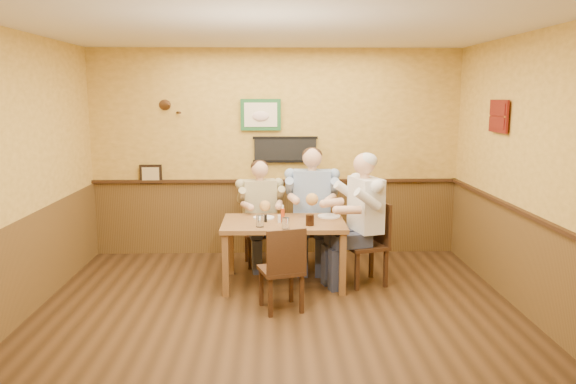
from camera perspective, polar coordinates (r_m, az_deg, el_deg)
name	(u,v)px	position (r m, az deg, el deg)	size (l,w,h in m)	color
room	(291,148)	(5.33, 0.31, 4.51)	(5.02, 5.03, 2.81)	#301E0E
dining_table	(284,229)	(6.47, -0.46, -3.79)	(1.40, 0.90, 0.75)	brown
chair_back_left	(260,232)	(7.27, -2.86, -4.12)	(0.40, 0.40, 0.86)	#3C2413
chair_back_right	(312,230)	(7.18, 2.43, -3.86)	(0.45, 0.45, 0.97)	#3C2413
chair_right_end	(365,244)	(6.58, 7.81, -5.22)	(0.45, 0.45, 0.97)	#3C2413
chair_near_side	(281,268)	(5.77, -0.72, -7.72)	(0.41, 0.41, 0.88)	#3C2413
diner_tan_shirt	(260,218)	(7.23, -2.88, -2.70)	(0.57, 0.57, 1.23)	#BFB383
diner_blue_polo	(312,214)	(7.14, 2.44, -2.24)	(0.64, 0.64, 1.38)	#7D95BC
diner_white_elder	(365,226)	(6.53, 7.86, -3.46)	(0.64, 0.64, 1.38)	silver
water_glass_left	(260,221)	(6.17, -2.87, -2.97)	(0.09, 0.09, 0.13)	silver
water_glass_mid	(286,223)	(6.06, -0.24, -3.21)	(0.08, 0.08, 0.13)	white
cola_tumbler	(310,220)	(6.24, 2.24, -2.85)	(0.09, 0.09, 0.12)	black
hot_sauce_bottle	(283,214)	(6.39, -0.54, -2.29)	(0.04, 0.04, 0.18)	#B23812
salt_shaker	(279,219)	(6.37, -0.89, -2.74)	(0.04, 0.04, 0.09)	silver
pepper_shaker	(266,218)	(6.40, -2.30, -2.71)	(0.03, 0.03, 0.08)	black
plate_far_left	(264,218)	(6.61, -2.47, -2.61)	(0.25, 0.25, 0.02)	silver
plate_far_right	(329,216)	(6.70, 4.18, -2.45)	(0.27, 0.27, 0.02)	white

